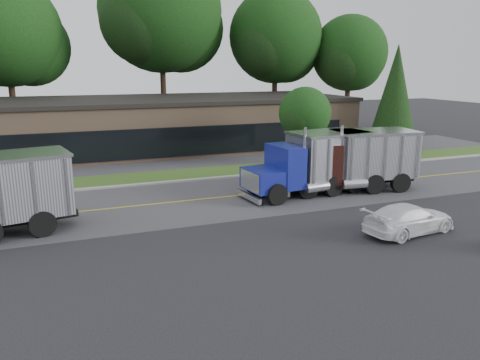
# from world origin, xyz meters

# --- Properties ---
(ground) EXTENTS (140.00, 140.00, 0.00)m
(ground) POSITION_xyz_m (0.00, 0.00, 0.00)
(ground) COLOR #2C2C30
(ground) RESTS_ON ground
(road) EXTENTS (60.00, 8.00, 0.02)m
(road) POSITION_xyz_m (0.00, 9.00, 0.00)
(road) COLOR #58585E
(road) RESTS_ON ground
(center_line) EXTENTS (60.00, 0.12, 0.01)m
(center_line) POSITION_xyz_m (0.00, 9.00, 0.00)
(center_line) COLOR gold
(center_line) RESTS_ON ground
(curb) EXTENTS (60.00, 0.30, 0.12)m
(curb) POSITION_xyz_m (0.00, 13.20, 0.00)
(curb) COLOR #9E9E99
(curb) RESTS_ON ground
(grass_verge) EXTENTS (60.00, 3.40, 0.03)m
(grass_verge) POSITION_xyz_m (0.00, 15.00, 0.00)
(grass_verge) COLOR #31511B
(grass_verge) RESTS_ON ground
(far_parking) EXTENTS (60.00, 7.00, 0.02)m
(far_parking) POSITION_xyz_m (0.00, 20.00, 0.00)
(far_parking) COLOR #58585E
(far_parking) RESTS_ON ground
(strip_mall) EXTENTS (32.00, 12.00, 4.00)m
(strip_mall) POSITION_xyz_m (2.00, 26.00, 2.00)
(strip_mall) COLOR #96755C
(strip_mall) RESTS_ON ground
(tree_far_b) EXTENTS (10.36, 9.75, 14.78)m
(tree_far_b) POSITION_xyz_m (-9.84, 34.12, 9.43)
(tree_far_b) COLOR #382619
(tree_far_b) RESTS_ON ground
(tree_far_c) EXTENTS (12.80, 12.05, 18.26)m
(tree_far_c) POSITION_xyz_m (4.20, 34.15, 11.66)
(tree_far_c) COLOR #382619
(tree_far_c) RESTS_ON ground
(tree_far_d) EXTENTS (10.45, 9.83, 14.90)m
(tree_far_d) POSITION_xyz_m (16.16, 33.13, 9.51)
(tree_far_d) COLOR #382619
(tree_far_d) RESTS_ON ground
(tree_far_e) EXTENTS (8.67, 8.16, 12.37)m
(tree_far_e) POSITION_xyz_m (24.13, 31.10, 7.89)
(tree_far_e) COLOR #382619
(tree_far_e) RESTS_ON ground
(evergreen_right) EXTENTS (3.83, 3.83, 8.71)m
(evergreen_right) POSITION_xyz_m (20.00, 18.00, 4.78)
(evergreen_right) COLOR #382619
(evergreen_right) RESTS_ON ground
(tree_verge) EXTENTS (3.88, 3.65, 5.54)m
(tree_verge) POSITION_xyz_m (10.06, 15.05, 3.52)
(tree_verge) COLOR #382619
(tree_verge) RESTS_ON ground
(dump_truck_blue) EXTENTS (7.34, 3.38, 3.36)m
(dump_truck_blue) POSITION_xyz_m (6.87, 8.13, 1.80)
(dump_truck_blue) COLOR black
(dump_truck_blue) RESTS_ON ground
(dump_truck_maroon) EXTENTS (7.99, 3.54, 3.36)m
(dump_truck_maroon) POSITION_xyz_m (9.47, 7.87, 1.80)
(dump_truck_maroon) COLOR black
(dump_truck_maroon) RESTS_ON ground
(rally_car) EXTENTS (4.49, 2.33, 1.25)m
(rally_car) POSITION_xyz_m (7.50, 0.98, 0.62)
(rally_car) COLOR white
(rally_car) RESTS_ON ground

